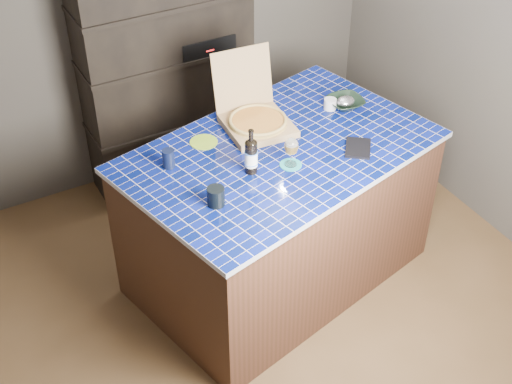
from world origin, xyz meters
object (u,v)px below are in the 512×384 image
pizza_box (256,119)px  bowl (346,103)px  wine_glass (291,147)px  kitchen_island (278,214)px  dvd_case (358,148)px  mead_bottle (251,156)px

pizza_box → bowl: 0.62m
wine_glass → kitchen_island: bearing=81.1°
pizza_box → dvd_case: 0.64m
wine_glass → dvd_case: size_ratio=0.88×
dvd_case → wine_glass: bearing=-149.4°
pizza_box → wine_glass: pizza_box is taller
pizza_box → kitchen_island: bearing=-84.5°
pizza_box → dvd_case: size_ratio=2.46×
pizza_box → wine_glass: size_ratio=2.80×
mead_bottle → wine_glass: 0.23m
dvd_case → kitchen_island: bearing=-170.8°
kitchen_island → pizza_box: 0.62m
mead_bottle → wine_glass: bearing=-13.5°
wine_glass → dvd_case: bearing=-7.1°
bowl → mead_bottle: bearing=-159.4°
wine_glass → dvd_case: wine_glass is taller
mead_bottle → wine_glass: (0.23, -0.05, 0.02)m
kitchen_island → wine_glass: wine_glass is taller
mead_bottle → bowl: bearing=20.6°
wine_glass → bowl: 0.74m
bowl → dvd_case: bearing=-115.6°
pizza_box → dvd_case: (0.41, -0.50, -0.05)m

